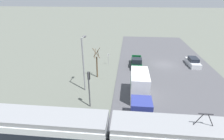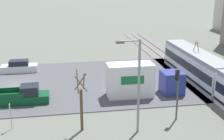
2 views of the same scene
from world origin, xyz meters
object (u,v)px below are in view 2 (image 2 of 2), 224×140
box_truck (140,81)px  street_lamp_near_crossing (136,80)px  no_parking_sign (10,114)px  street_tree (81,104)px  sedan_car_0 (19,67)px  pickup_truck (24,96)px  traffic_light_pole (177,87)px

box_truck → street_lamp_near_crossing: (7.82, -2.48, 2.81)m
street_lamp_near_crossing → no_parking_sign: bearing=-102.5°
box_truck → no_parking_sign: bearing=-66.2°
box_truck → street_tree: 9.62m
sedan_car_0 → no_parking_sign: size_ratio=2.08×
pickup_truck → street_tree: (6.79, 5.32, 1.60)m
pickup_truck → sedan_car_0: size_ratio=1.11×
no_parking_sign → box_truck: bearing=113.8°
sedan_car_0 → street_tree: street_tree is taller
street_tree → street_lamp_near_crossing: street_lamp_near_crossing is taller
box_truck → pickup_truck: 12.16m
street_tree → no_parking_sign: 6.03m
no_parking_sign → street_lamp_near_crossing: bearing=77.5°
box_truck → traffic_light_pole: traffic_light_pole is taller
sedan_car_0 → pickup_truck: bearing=-171.8°
sedan_car_0 → street_lamp_near_crossing: 22.30m
street_tree → no_parking_sign: (-1.22, -5.83, -0.97)m
pickup_truck → street_lamp_near_crossing: 12.98m
street_tree → no_parking_sign: bearing=-101.8°
box_truck → street_tree: street_tree is taller
sedan_car_0 → traffic_light_pole: bearing=-138.4°
street_lamp_near_crossing → street_tree: bearing=-103.5°
pickup_truck → no_parking_sign: size_ratio=2.31×
pickup_truck → sedan_car_0: (-11.05, -1.60, -0.03)m
street_lamp_near_crossing → no_parking_sign: (-2.25, -10.14, -3.13)m
pickup_truck → traffic_light_pole: (6.21, 13.75, 2.31)m
traffic_light_pole → no_parking_sign: bearing=-92.6°
box_truck → pickup_truck: size_ratio=1.58×
street_tree → no_parking_sign: street_tree is taller
no_parking_sign → street_tree: bearing=78.2°
pickup_truck → no_parking_sign: 5.63m
sedan_car_0 → street_lamp_near_crossing: (18.88, 11.24, 3.79)m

